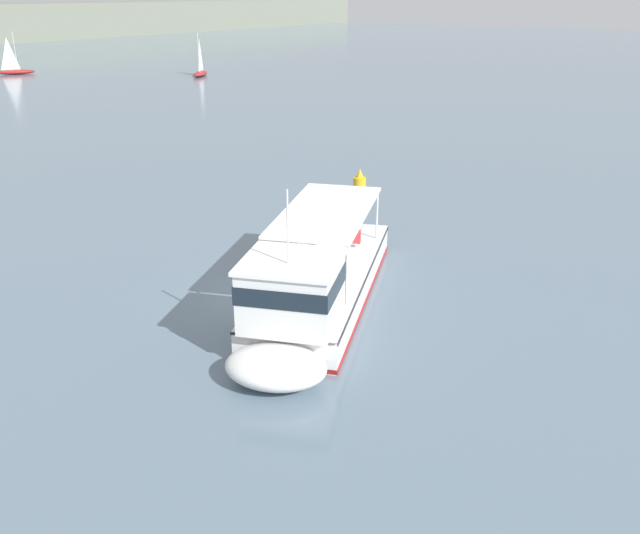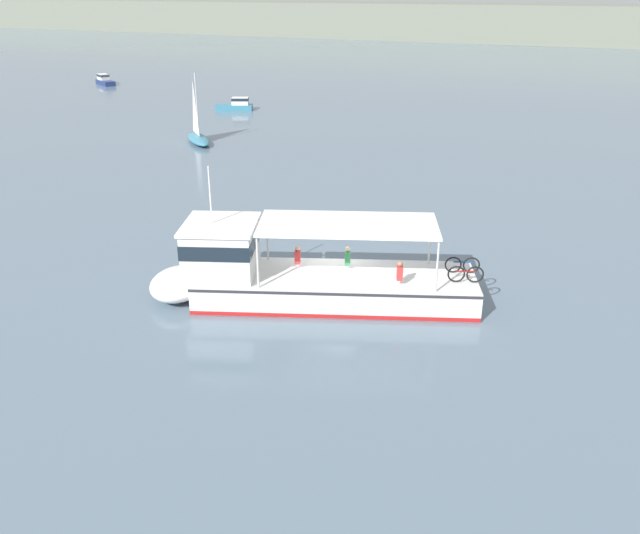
{
  "view_description": "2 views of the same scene",
  "coord_description": "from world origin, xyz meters",
  "px_view_note": "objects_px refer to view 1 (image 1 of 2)",
  "views": [
    {
      "loc": [
        -18.2,
        -14.58,
        10.43
      ],
      "look_at": [
        0.22,
        -1.72,
        1.4
      ],
      "focal_mm": 38.69,
      "sensor_mm": 36.0,
      "label": 1
    },
    {
      "loc": [
        10.15,
        -22.72,
        11.35
      ],
      "look_at": [
        0.22,
        -1.72,
        1.4
      ],
      "focal_mm": 36.82,
      "sensor_mm": 36.0,
      "label": 2
    }
  ],
  "objects_px": {
    "sailboat_far_right": "(200,72)",
    "channel_buoy": "(360,183)",
    "sailboat_horizon_west": "(15,70)",
    "ferry_main": "(313,288)"
  },
  "relations": [
    {
      "from": "ferry_main",
      "to": "channel_buoy",
      "type": "distance_m",
      "value": 15.62
    },
    {
      "from": "sailboat_far_right",
      "to": "sailboat_horizon_west",
      "type": "bearing_deg",
      "value": 120.42
    },
    {
      "from": "sailboat_far_right",
      "to": "channel_buoy",
      "type": "height_order",
      "value": "sailboat_far_right"
    },
    {
      "from": "ferry_main",
      "to": "sailboat_far_right",
      "type": "relative_size",
      "value": 2.4
    },
    {
      "from": "sailboat_horizon_west",
      "to": "channel_buoy",
      "type": "height_order",
      "value": "sailboat_horizon_west"
    },
    {
      "from": "sailboat_far_right",
      "to": "sailboat_horizon_west",
      "type": "height_order",
      "value": "same"
    },
    {
      "from": "sailboat_far_right",
      "to": "channel_buoy",
      "type": "relative_size",
      "value": 3.86
    },
    {
      "from": "ferry_main",
      "to": "sailboat_far_right",
      "type": "height_order",
      "value": "sailboat_far_right"
    },
    {
      "from": "ferry_main",
      "to": "sailboat_horizon_west",
      "type": "relative_size",
      "value": 2.4
    },
    {
      "from": "ferry_main",
      "to": "sailboat_far_right",
      "type": "xyz_separation_m",
      "value": [
        50.05,
        53.81,
        -0.47
      ]
    }
  ]
}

